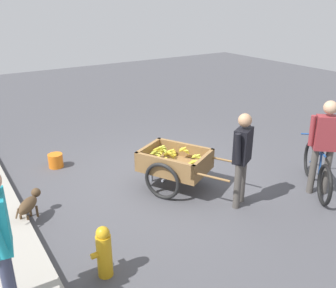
# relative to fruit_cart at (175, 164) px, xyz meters

# --- Properties ---
(ground_plane) EXTENTS (24.00, 24.00, 0.00)m
(ground_plane) POSITION_rel_fruit_cart_xyz_m (0.31, 0.03, -0.44)
(ground_plane) COLOR #47474C
(fruit_cart) EXTENTS (1.81, 1.44, 0.72)m
(fruit_cart) POSITION_rel_fruit_cart_xyz_m (0.00, 0.00, 0.00)
(fruit_cart) COLOR olive
(fruit_cart) RESTS_ON ground
(vendor_person) EXTENTS (0.34, 0.51, 1.51)m
(vendor_person) POSITION_rel_fruit_cart_xyz_m (-1.02, -0.54, 0.45)
(vendor_person) COLOR #4C4742
(vendor_person) RESTS_ON ground
(bicycle) EXTENTS (1.31, 1.12, 0.85)m
(bicycle) POSITION_rel_fruit_cart_xyz_m (-1.34, -2.00, -0.09)
(bicycle) COLOR black
(bicycle) RESTS_ON ground
(cyclist_person) EXTENTS (0.37, 0.45, 1.60)m
(cyclist_person) POSITION_rel_fruit_cart_xyz_m (-1.46, -1.90, 0.52)
(cyclist_person) COLOR #4C4742
(cyclist_person) RESTS_ON ground
(dog) EXTENTS (0.53, 0.48, 0.40)m
(dog) POSITION_rel_fruit_cart_xyz_m (0.33, 2.34, -0.17)
(dog) COLOR #4C3823
(dog) RESTS_ON ground
(fire_hydrant) EXTENTS (0.25, 0.25, 0.67)m
(fire_hydrant) POSITION_rel_fruit_cart_xyz_m (-1.34, 1.90, -0.11)
(fire_hydrant) COLOR gold
(fire_hydrant) RESTS_ON ground
(plastic_bucket) EXTENTS (0.28, 0.28, 0.27)m
(plastic_bucket) POSITION_rel_fruit_cart_xyz_m (1.94, 1.47, -0.31)
(plastic_bucket) COLOR orange
(plastic_bucket) RESTS_ON ground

